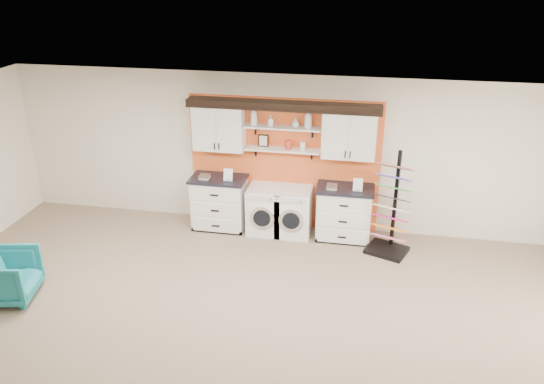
% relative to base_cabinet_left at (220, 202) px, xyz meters
% --- Properties ---
extents(floor, '(10.00, 10.00, 0.00)m').
position_rel_base_cabinet_left_xyz_m(floor, '(1.13, -3.64, -0.49)').
color(floor, gray).
rests_on(floor, ground).
extents(ceiling, '(10.00, 10.00, 0.00)m').
position_rel_base_cabinet_left_xyz_m(ceiling, '(1.13, -3.64, 2.31)').
color(ceiling, white).
rests_on(ceiling, wall_back).
extents(wall_back, '(10.00, 0.00, 10.00)m').
position_rel_base_cabinet_left_xyz_m(wall_back, '(1.13, 0.36, 0.91)').
color(wall_back, beige).
rests_on(wall_back, floor).
extents(accent_panel, '(3.40, 0.07, 2.40)m').
position_rel_base_cabinet_left_xyz_m(accent_panel, '(1.13, 0.32, 0.71)').
color(accent_panel, '#DF5A26').
rests_on(accent_panel, wall_back).
extents(upper_cabinet_left, '(0.90, 0.35, 0.84)m').
position_rel_base_cabinet_left_xyz_m(upper_cabinet_left, '(-0.00, 0.15, 1.39)').
color(upper_cabinet_left, white).
rests_on(upper_cabinet_left, wall_back).
extents(upper_cabinet_right, '(0.90, 0.35, 0.84)m').
position_rel_base_cabinet_left_xyz_m(upper_cabinet_right, '(2.26, 0.15, 1.39)').
color(upper_cabinet_right, white).
rests_on(upper_cabinet_right, wall_back).
extents(shelf_lower, '(1.32, 0.28, 0.03)m').
position_rel_base_cabinet_left_xyz_m(shelf_lower, '(1.13, 0.16, 1.04)').
color(shelf_lower, white).
rests_on(shelf_lower, wall_back).
extents(shelf_upper, '(1.32, 0.28, 0.03)m').
position_rel_base_cabinet_left_xyz_m(shelf_upper, '(1.13, 0.16, 1.44)').
color(shelf_upper, white).
rests_on(shelf_upper, wall_back).
extents(crown_molding, '(3.30, 0.41, 0.13)m').
position_rel_base_cabinet_left_xyz_m(crown_molding, '(1.13, 0.17, 1.84)').
color(crown_molding, black).
rests_on(crown_molding, wall_back).
extents(picture_frame, '(0.18, 0.02, 0.22)m').
position_rel_base_cabinet_left_xyz_m(picture_frame, '(0.78, 0.21, 1.16)').
color(picture_frame, black).
rests_on(picture_frame, shelf_lower).
extents(canister_red, '(0.11, 0.11, 0.16)m').
position_rel_base_cabinet_left_xyz_m(canister_red, '(1.23, 0.16, 1.13)').
color(canister_red, red).
rests_on(canister_red, shelf_lower).
extents(canister_cream, '(0.10, 0.10, 0.14)m').
position_rel_base_cabinet_left_xyz_m(canister_cream, '(1.48, 0.16, 1.12)').
color(canister_cream, silver).
rests_on(canister_cream, shelf_lower).
extents(base_cabinet_left, '(1.00, 0.66, 0.98)m').
position_rel_base_cabinet_left_xyz_m(base_cabinet_left, '(0.00, 0.00, 0.00)').
color(base_cabinet_left, white).
rests_on(base_cabinet_left, floor).
extents(base_cabinet_right, '(0.99, 0.66, 0.97)m').
position_rel_base_cabinet_left_xyz_m(base_cabinet_right, '(2.26, 0.00, -0.01)').
color(base_cabinet_right, white).
rests_on(base_cabinet_right, floor).
extents(washer, '(0.62, 0.71, 0.86)m').
position_rel_base_cabinet_left_xyz_m(washer, '(0.86, -0.00, -0.06)').
color(washer, white).
rests_on(washer, floor).
extents(dryer, '(0.62, 0.71, 0.86)m').
position_rel_base_cabinet_left_xyz_m(dryer, '(1.37, -0.00, -0.06)').
color(dryer, white).
rests_on(dryer, floor).
extents(sample_rack, '(0.79, 0.73, 1.77)m').
position_rel_base_cabinet_left_xyz_m(sample_rack, '(3.04, -0.35, 0.06)').
color(sample_rack, black).
rests_on(sample_rack, floor).
extents(armchair, '(0.94, 0.92, 0.72)m').
position_rel_base_cabinet_left_xyz_m(armchair, '(-2.42, -2.74, -0.13)').
color(armchair, teal).
rests_on(armchair, floor).
extents(soap_bottle_a, '(0.14, 0.14, 0.33)m').
position_rel_base_cabinet_left_xyz_m(soap_bottle_a, '(0.63, 0.16, 1.62)').
color(soap_bottle_a, silver).
rests_on(soap_bottle_a, shelf_upper).
extents(soap_bottle_b, '(0.11, 0.10, 0.19)m').
position_rel_base_cabinet_left_xyz_m(soap_bottle_b, '(0.92, 0.16, 1.55)').
color(soap_bottle_b, silver).
rests_on(soap_bottle_b, shelf_upper).
extents(soap_bottle_c, '(0.16, 0.16, 0.15)m').
position_rel_base_cabinet_left_xyz_m(soap_bottle_c, '(1.35, 0.16, 1.53)').
color(soap_bottle_c, silver).
rests_on(soap_bottle_c, shelf_upper).
extents(soap_bottle_d, '(0.17, 0.17, 0.34)m').
position_rel_base_cabinet_left_xyz_m(soap_bottle_d, '(1.56, 0.16, 1.62)').
color(soap_bottle_d, silver).
rests_on(soap_bottle_d, shelf_upper).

